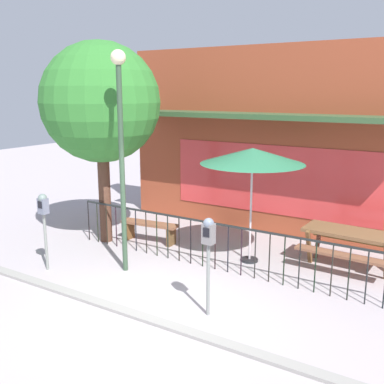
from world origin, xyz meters
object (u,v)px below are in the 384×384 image
at_px(picnic_table_left, 351,239).
at_px(parking_meter_far, 208,241).
at_px(parking_meter_near, 43,212).
at_px(street_lamp, 121,133).
at_px(patio_bench, 150,228).
at_px(patio_umbrella, 252,157).
at_px(street_tree, 101,103).

xyz_separation_m(picnic_table_left, parking_meter_far, (-1.45, -3.16, 0.62)).
bearing_deg(parking_meter_near, street_lamp, 31.05).
xyz_separation_m(patio_bench, street_lamp, (0.60, -1.61, 2.37)).
height_order(parking_meter_near, parking_meter_far, parking_meter_far).
bearing_deg(patio_umbrella, picnic_table_left, 20.97).
bearing_deg(patio_umbrella, street_lamp, -137.59).
xyz_separation_m(parking_meter_near, street_tree, (-0.21, 1.95, 2.01)).
xyz_separation_m(parking_meter_far, street_lamp, (-2.30, 0.72, 1.49)).
relative_size(parking_meter_far, street_tree, 0.35).
xyz_separation_m(parking_meter_near, street_lamp, (1.33, 0.80, 1.52)).
bearing_deg(picnic_table_left, parking_meter_far, -114.63).
bearing_deg(patio_umbrella, parking_meter_near, -141.87).
distance_m(picnic_table_left, parking_meter_far, 3.54).
xyz_separation_m(picnic_table_left, patio_umbrella, (-1.85, -0.71, 1.59)).
xyz_separation_m(patio_bench, parking_meter_near, (-0.73, -2.41, 0.84)).
relative_size(street_tree, street_lamp, 1.09).
distance_m(parking_meter_far, street_tree, 4.70).
xyz_separation_m(parking_meter_near, parking_meter_far, (3.63, 0.08, 0.04)).
bearing_deg(patio_bench, patio_umbrella, 2.94).
bearing_deg(patio_bench, picnic_table_left, 10.91).
bearing_deg(parking_meter_far, street_tree, 154.11).
height_order(street_tree, street_lamp, street_tree).
relative_size(picnic_table_left, parking_meter_near, 1.20).
bearing_deg(parking_meter_far, patio_bench, 141.25).
bearing_deg(parking_meter_near, parking_meter_far, 1.28).
bearing_deg(parking_meter_far, patio_umbrella, 99.31).
distance_m(patio_umbrella, street_tree, 3.63).
distance_m(patio_umbrella, street_lamp, 2.62).
distance_m(picnic_table_left, patio_bench, 4.44).
distance_m(parking_meter_near, parking_meter_far, 3.63).
bearing_deg(parking_meter_near, patio_umbrella, 38.13).
relative_size(picnic_table_left, street_lamp, 0.44).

